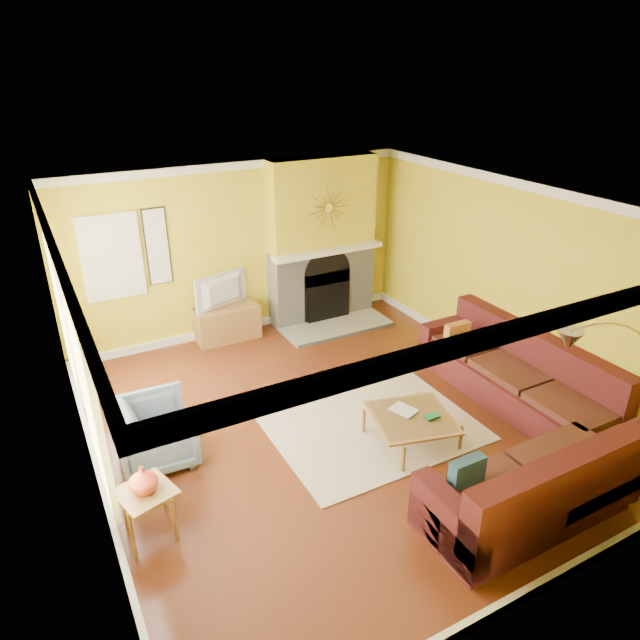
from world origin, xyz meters
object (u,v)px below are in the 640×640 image
coffee_table (411,429)px  armchair (156,432)px  arc_lamp (602,424)px  side_table (149,513)px  media_console (227,323)px  sectional_sofa (471,402)px

coffee_table → armchair: (-2.68, 1.05, 0.20)m
arc_lamp → side_table: bearing=155.0°
media_console → armchair: size_ratio=1.21×
sectional_sofa → coffee_table: sectional_sofa is taller
armchair → sectional_sofa: bearing=-108.2°
media_console → armchair: armchair is taller
arc_lamp → coffee_table: bearing=113.0°
side_table → arc_lamp: size_ratio=0.24×
armchair → arc_lamp: bearing=-127.1°
armchair → media_console: bearing=-32.2°
media_console → side_table: size_ratio=1.90×
sectional_sofa → media_console: size_ratio=3.47×
media_console → armchair: (-1.71, -2.49, 0.10)m
media_console → arc_lamp: arc_lamp is taller
sectional_sofa → coffee_table: size_ratio=3.87×
coffee_table → arc_lamp: arc_lamp is taller
coffee_table → side_table: bearing=-179.8°
side_table → arc_lamp: 4.23m
side_table → arc_lamp: bearing=-25.0°
armchair → side_table: size_ratio=1.57×
sectional_sofa → armchair: sectional_sofa is taller
sectional_sofa → side_table: (-3.69, 0.19, -0.19)m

